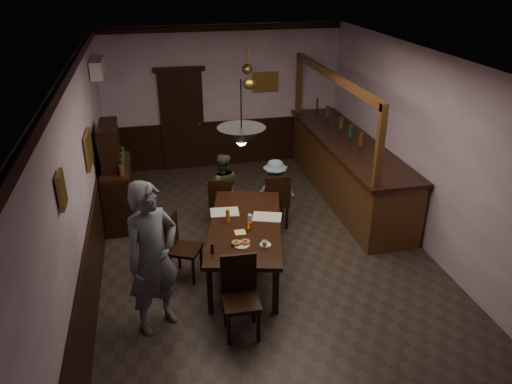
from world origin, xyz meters
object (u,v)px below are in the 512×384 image
object	(u,v)px
person_standing	(153,258)
person_seated_left	(223,188)
chair_near	(240,292)
pendant_iron	(241,137)
dining_table	(245,228)
person_seated_right	(275,190)
pendant_brass_far	(247,69)
pendant_brass_mid	(249,84)
coffee_cup	(265,244)
chair_far_right	(276,199)
soda_can	(250,226)
chair_far_left	(221,201)
chair_side	(179,244)
sideboard	(117,183)
bar_counter	(347,167)

from	to	relation	value
person_standing	person_seated_left	world-z (taller)	person_standing
chair_near	pendant_iron	xyz separation A→B (m)	(0.13, 0.50, 1.79)
dining_table	person_standing	size ratio (longest dim) A/B	1.21
person_seated_left	person_seated_right	xyz separation A→B (m)	(0.88, -0.21, -0.05)
person_seated_left	pendant_brass_far	size ratio (longest dim) A/B	1.51
pendant_iron	pendant_brass_mid	size ratio (longest dim) A/B	0.95
chair_near	coffee_cup	distance (m)	0.81
chair_near	pendant_brass_mid	distance (m)	3.76
chair_far_right	pendant_iron	world-z (taller)	pendant_iron
person_seated_right	soda_can	distance (m)	1.76
person_standing	chair_far_left	bearing A→B (deg)	30.08
chair_far_right	pendant_brass_far	size ratio (longest dim) A/B	1.22
person_seated_right	chair_far_left	bearing A→B (deg)	8.83
chair_far_right	chair_side	bearing A→B (deg)	34.35
chair_far_left	chair_side	distance (m)	1.53
person_standing	person_seated_left	distance (m)	2.89
chair_side	pendant_brass_far	size ratio (longest dim) A/B	1.19
dining_table	sideboard	xyz separation A→B (m)	(-1.84, 1.98, 0.02)
person_seated_left	soda_can	world-z (taller)	person_seated_left
person_standing	pendant_brass_far	size ratio (longest dim) A/B	2.42
chair_far_left	bar_counter	bearing A→B (deg)	-147.47
pendant_brass_mid	chair_side	bearing A→B (deg)	-126.20
chair_far_left	pendant_iron	size ratio (longest dim) A/B	1.18
person_seated_left	pendant_brass_far	xyz separation A→B (m)	(0.75, 1.51, 1.69)
chair_near	soda_can	size ratio (longest dim) A/B	8.44
bar_counter	person_standing	bearing A→B (deg)	-140.61
chair_far_right	chair_near	bearing A→B (deg)	67.58
dining_table	sideboard	size ratio (longest dim) A/B	1.35
chair_side	person_seated_left	distance (m)	1.80
chair_far_right	coffee_cup	world-z (taller)	chair_far_right
pendant_brass_far	coffee_cup	bearing A→B (deg)	-98.11
person_seated_left	pendant_brass_far	bearing A→B (deg)	-109.54
chair_near	coffee_cup	world-z (taller)	chair_near
soda_can	pendant_brass_far	distance (m)	3.66
chair_far_left	pendant_iron	xyz separation A→B (m)	(-0.03, -2.12, 1.85)
dining_table	chair_far_right	distance (m)	1.36
pendant_brass_far	chair_side	bearing A→B (deg)	-117.60
chair_near	pendant_iron	world-z (taller)	pendant_iron
soda_can	coffee_cup	bearing A→B (deg)	-78.74
sideboard	pendant_brass_far	world-z (taller)	pendant_brass_far
person_seated_right	pendant_brass_far	bearing A→B (deg)	-80.49
person_seated_left	bar_counter	distance (m)	2.48
pendant_iron	soda_can	bearing A→B (deg)	70.56
soda_can	person_seated_left	bearing A→B (deg)	93.74
bar_counter	pendant_brass_far	bearing A→B (deg)	147.45
chair_near	bar_counter	world-z (taller)	bar_counter
dining_table	person_seated_left	world-z (taller)	person_seated_left
chair_far_left	coffee_cup	xyz separation A→B (m)	(0.28, -1.99, 0.30)
chair_near	person_seated_left	xyz separation A→B (m)	(0.24, 2.89, 0.06)
chair_far_left	soda_can	distance (m)	1.55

